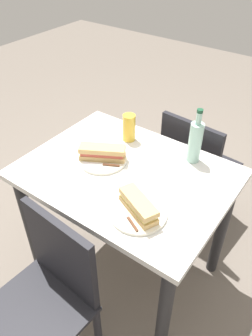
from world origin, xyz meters
TOP-DOWN VIEW (x-y plane):
  - ground_plane at (0.00, 0.00)m, footprint 8.00×8.00m
  - dining_table at (0.00, 0.00)m, footprint 0.97×0.73m
  - chair_far at (-0.01, 0.56)m, footprint 0.43×0.43m
  - chair_near at (-0.11, -0.56)m, footprint 0.43×0.43m
  - plate_near at (0.14, -0.00)m, footprint 0.24×0.24m
  - baguette_sandwich_near at (0.14, -0.00)m, footprint 0.23×0.17m
  - knife_near at (0.10, 0.04)m, footprint 0.17×0.09m
  - plate_far at (-0.20, 0.19)m, footprint 0.24×0.24m
  - baguette_sandwich_far at (-0.20, 0.19)m, footprint 0.21×0.15m
  - knife_far at (-0.19, 0.25)m, footprint 0.17×0.09m
  - water_bottle at (-0.21, -0.26)m, footprint 0.06×0.06m
  - beer_glass at (0.15, -0.23)m, footprint 0.07×0.07m

SIDE VIEW (x-z plane):
  - ground_plane at x=0.00m, z-range 0.00..0.00m
  - chair_far at x=-0.01m, z-range 0.06..0.90m
  - chair_near at x=-0.11m, z-range 0.06..0.90m
  - dining_table at x=0.00m, z-range 0.24..1.01m
  - plate_near at x=0.14m, z-range 0.77..0.78m
  - plate_far at x=-0.20m, z-range 0.77..0.78m
  - knife_near at x=0.10m, z-range 0.78..0.79m
  - knife_far at x=-0.19m, z-range 0.78..0.79m
  - baguette_sandwich_near at x=0.14m, z-range 0.78..0.85m
  - baguette_sandwich_far at x=-0.20m, z-range 0.78..0.85m
  - beer_glass at x=0.15m, z-range 0.77..0.91m
  - water_bottle at x=-0.21m, z-range 0.74..1.02m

